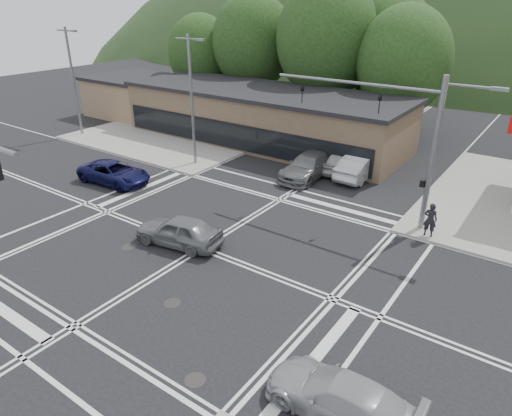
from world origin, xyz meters
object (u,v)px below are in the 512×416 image
Objects in this scene: car_queue_a at (360,166)px; car_grey_center at (179,231)px; car_silver_east at (340,397)px; pedestrian at (430,220)px; car_northbound at (308,166)px; car_queue_b at (344,160)px; car_blue_west at (114,173)px.

car_grey_center is at bearing 76.03° from car_queue_a.
pedestrian is (-1.10, 12.51, 0.37)m from car_silver_east.
car_silver_east is at bearing -58.31° from car_northbound.
car_queue_b reaches higher than car_grey_center.
car_grey_center is 0.81× the size of car_northbound.
car_queue_a is at bearing -56.08° from car_blue_west.
car_northbound reaches higher than car_blue_west.
car_grey_center is 11.98m from car_silver_east.
car_grey_center is 0.95× the size of car_queue_b.
car_northbound is at bearing -54.72° from car_blue_west.
car_queue_a is at bearing 155.71° from car_grey_center.
car_grey_center is 2.49× the size of pedestrian.
car_queue_a is 3.50m from car_northbound.
car_silver_east is 12.56m from pedestrian.
car_queue_b is (-8.88, 19.01, 0.12)m from car_silver_east.
car_queue_a is at bearing -50.05° from pedestrian.
car_grey_center is at bearing 77.49° from car_queue_b.
car_blue_west is 21.89m from car_silver_east.
car_blue_west is at bearing 5.83° from pedestrian.
car_queue_b is at bearing -19.03° from car_queue_a.
car_blue_west is 1.08× the size of car_queue_b.
car_silver_east is at bearing -116.89° from car_blue_west.
car_blue_west is 1.14× the size of car_grey_center.
car_queue_b is at bearing 58.06° from car_northbound.
car_blue_west is at bearing -112.11° from car_silver_east.
car_northbound is (9.90, 8.33, 0.09)m from car_blue_west.
pedestrian is at bearing 136.11° from car_queue_b.
car_blue_west is 15.69m from car_queue_b.
car_northbound is (-10.38, 16.57, 0.12)m from car_silver_east.
car_queue_b is at bearing 161.64° from car_grey_center.
car_silver_east is (11.02, -4.71, -0.08)m from car_grey_center.
car_silver_east is at bearing 57.01° from car_grey_center.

